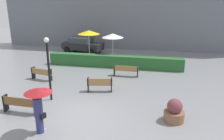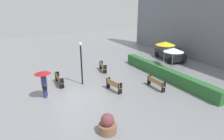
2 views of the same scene
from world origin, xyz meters
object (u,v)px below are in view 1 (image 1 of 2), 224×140
object	(u,v)px
bench_mid_center	(100,84)
planter_pot	(174,112)
lamp_post	(48,62)
bench_back_row	(126,70)
bench_far_left	(41,73)
patio_umbrella_white	(113,36)
pedestrian_with_umbrella	(38,103)
bench_near_left	(20,104)
patio_umbrella_yellow	(89,32)
parked_car	(82,44)

from	to	relation	value
bench_mid_center	planter_pot	xyz separation A→B (m)	(4.27, -2.71, -0.04)
bench_mid_center	lamp_post	xyz separation A→B (m)	(-2.42, -1.66, 1.69)
bench_back_row	lamp_post	size ratio (longest dim) A/B	0.52
bench_far_left	patio_umbrella_white	bearing A→B (deg)	52.33
pedestrian_with_umbrella	bench_near_left	bearing A→B (deg)	142.75
bench_mid_center	patio_umbrella_yellow	bearing A→B (deg)	111.17
bench_mid_center	bench_near_left	xyz separation A→B (m)	(-3.22, -3.43, -0.01)
bench_far_left	patio_umbrella_yellow	world-z (taller)	patio_umbrella_yellow
bench_mid_center	parked_car	bearing A→B (deg)	113.99
pedestrian_with_umbrella	planter_pot	size ratio (longest dim) A/B	1.82
bench_back_row	pedestrian_with_umbrella	size ratio (longest dim) A/B	0.91
bench_far_left	pedestrian_with_umbrella	bearing A→B (deg)	-62.34
bench_back_row	patio_umbrella_yellow	size ratio (longest dim) A/B	0.70
bench_near_left	patio_umbrella_white	xyz separation A→B (m)	(2.73, 9.92, 1.92)
planter_pot	patio_umbrella_white	world-z (taller)	patio_umbrella_white
patio_umbrella_white	patio_umbrella_yellow	bearing A→B (deg)	151.43
bench_near_left	patio_umbrella_white	bearing A→B (deg)	74.62
bench_back_row	patio_umbrella_white	bearing A→B (deg)	116.48
lamp_post	bench_mid_center	bearing A→B (deg)	34.55
bench_back_row	patio_umbrella_white	distance (m)	4.16
bench_near_left	pedestrian_with_umbrella	world-z (taller)	pedestrian_with_umbrella
parked_car	patio_umbrella_yellow	bearing A→B (deg)	-56.83
bench_far_left	parked_car	world-z (taller)	parked_car
bench_back_row	bench_far_left	size ratio (longest dim) A/B	1.15
bench_back_row	patio_umbrella_white	xyz separation A→B (m)	(-1.64, 3.30, 1.94)
bench_back_row	bench_mid_center	bearing A→B (deg)	-109.84
bench_near_left	patio_umbrella_yellow	size ratio (longest dim) A/B	0.70
bench_back_row	patio_umbrella_white	size ratio (longest dim) A/B	0.70
patio_umbrella_white	bench_back_row	bearing A→B (deg)	-63.52
bench_far_left	pedestrian_with_umbrella	distance (m)	6.94
bench_far_left	patio_umbrella_yellow	distance (m)	7.08
bench_mid_center	parked_car	xyz separation A→B (m)	(-4.48, 10.06, 0.30)
bench_mid_center	bench_far_left	size ratio (longest dim) A/B	0.98
bench_near_left	bench_far_left	distance (m)	4.86
planter_pot	patio_umbrella_yellow	xyz separation A→B (m)	(-7.33, 10.59, 1.97)
bench_near_left	lamp_post	world-z (taller)	lamp_post
bench_far_left	bench_back_row	bearing A→B (deg)	18.88
pedestrian_with_umbrella	patio_umbrella_white	xyz separation A→B (m)	(0.86, 11.34, 1.04)
patio_umbrella_white	parked_car	distance (m)	5.59
patio_umbrella_white	parked_car	xyz separation A→B (m)	(-3.99, 3.57, -1.61)
pedestrian_with_umbrella	parked_car	distance (m)	15.25
planter_pot	patio_umbrella_yellow	size ratio (longest dim) A/B	0.42
patio_umbrella_yellow	parked_car	size ratio (longest dim) A/B	0.59
patio_umbrella_white	bench_mid_center	bearing A→B (deg)	-85.66
bench_near_left	planter_pot	bearing A→B (deg)	5.51
planter_pot	patio_umbrella_yellow	bearing A→B (deg)	124.67
lamp_post	patio_umbrella_yellow	bearing A→B (deg)	93.82
bench_far_left	lamp_post	distance (m)	3.99
bench_back_row	planter_pot	size ratio (longest dim) A/B	1.66
bench_near_left	lamp_post	distance (m)	2.58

